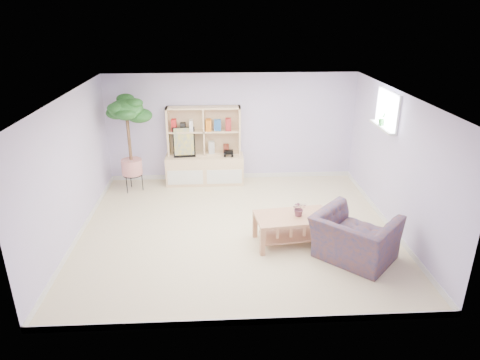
{
  "coord_description": "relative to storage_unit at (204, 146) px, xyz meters",
  "views": [
    {
      "loc": [
        -0.32,
        -6.76,
        3.7
      ],
      "look_at": [
        0.06,
        0.16,
        0.89
      ],
      "focal_mm": 32.0,
      "sensor_mm": 36.0,
      "label": 1
    }
  ],
  "objects": [
    {
      "name": "armchair",
      "position": [
        2.39,
        -3.31,
        -0.43
      ],
      "size": [
        1.53,
        1.53,
        0.86
      ],
      "primitive_type": "imported",
      "rotation": [
        0.0,
        0.0,
        2.38
      ],
      "color": "navy",
      "rests_on": "floor"
    },
    {
      "name": "ceiling",
      "position": [
        0.61,
        -2.24,
        1.54
      ],
      "size": [
        5.5,
        5.0,
        0.01
      ],
      "primitive_type": "cube",
      "color": "white",
      "rests_on": "walls"
    },
    {
      "name": "toy_truck",
      "position": [
        0.53,
        -0.07,
        -0.14
      ],
      "size": [
        0.3,
        0.21,
        0.16
      ],
      "primitive_type": null,
      "rotation": [
        0.0,
        0.0,
        -0.02
      ],
      "color": "black",
      "rests_on": "storage_unit"
    },
    {
      "name": "baseboard",
      "position": [
        0.61,
        -2.24,
        -0.81
      ],
      "size": [
        5.5,
        5.0,
        0.1
      ],
      "primitive_type": null,
      "color": "white",
      "rests_on": "floor"
    },
    {
      "name": "sill_plant",
      "position": [
        3.28,
        -1.58,
        0.97
      ],
      "size": [
        0.17,
        0.15,
        0.25
      ],
      "primitive_type": "imported",
      "rotation": [
        0.0,
        0.0,
        0.29
      ],
      "color": "#174411",
      "rests_on": "window_sill"
    },
    {
      "name": "poster",
      "position": [
        -0.43,
        -0.05,
        0.12
      ],
      "size": [
        0.48,
        0.15,
        0.66
      ],
      "primitive_type": null,
      "rotation": [
        0.0,
        0.0,
        0.09
      ],
      "color": "yellow",
      "rests_on": "storage_unit"
    },
    {
      "name": "storage_unit",
      "position": [
        0.0,
        0.0,
        0.0
      ],
      "size": [
        1.71,
        0.58,
        1.71
      ],
      "primitive_type": null,
      "color": "beige",
      "rests_on": "floor"
    },
    {
      "name": "floor",
      "position": [
        0.61,
        -2.24,
        -0.86
      ],
      "size": [
        5.5,
        5.0,
        0.01
      ],
      "primitive_type": "cube",
      "color": "beige",
      "rests_on": "ground"
    },
    {
      "name": "table_plant",
      "position": [
        1.61,
        -2.75,
        -0.23
      ],
      "size": [
        0.23,
        0.2,
        0.26
      ],
      "primitive_type": "imported",
      "rotation": [
        0.0,
        0.0,
        -0.01
      ],
      "color": "#19471E",
      "rests_on": "coffee_table"
    },
    {
      "name": "walls",
      "position": [
        0.61,
        -2.24,
        0.34
      ],
      "size": [
        5.51,
        5.01,
        2.4
      ],
      "color": "silver",
      "rests_on": "floor"
    },
    {
      "name": "floor_tree",
      "position": [
        -1.54,
        -0.36,
        0.17
      ],
      "size": [
        0.81,
        0.81,
        2.06
      ],
      "primitive_type": null,
      "rotation": [
        0.0,
        0.0,
        -0.07
      ],
      "color": "#174411",
      "rests_on": "floor"
    },
    {
      "name": "window_sill",
      "position": [
        3.28,
        -1.64,
        0.82
      ],
      "size": [
        0.14,
        1.0,
        0.04
      ],
      "primitive_type": "cube",
      "color": "white",
      "rests_on": "walls"
    },
    {
      "name": "coffee_table",
      "position": [
        1.51,
        -2.75,
        -0.61
      ],
      "size": [
        1.29,
        0.81,
        0.5
      ],
      "primitive_type": null,
      "rotation": [
        0.0,
        0.0,
        0.12
      ],
      "color": "#B27754",
      "rests_on": "floor"
    },
    {
      "name": "window",
      "position": [
        3.34,
        -1.64,
        1.14
      ],
      "size": [
        0.1,
        0.98,
        0.68
      ],
      "primitive_type": null,
      "color": "silver",
      "rests_on": "walls"
    }
  ]
}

